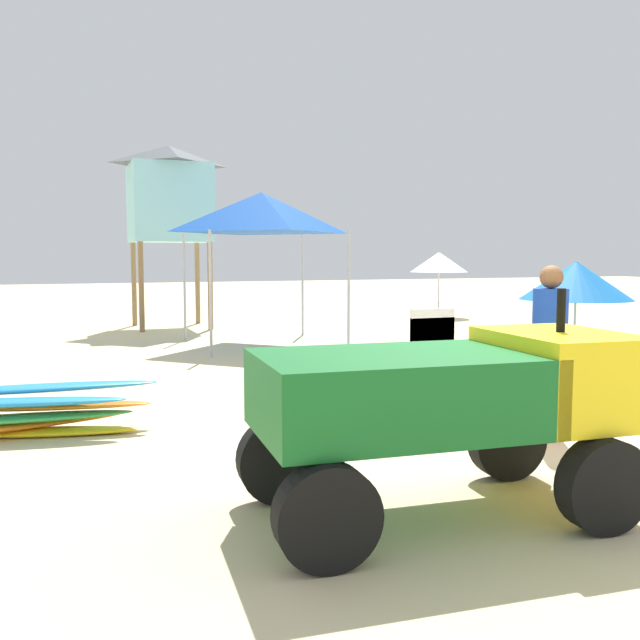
{
  "coord_description": "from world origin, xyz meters",
  "views": [
    {
      "loc": [
        -3.49,
        -4.58,
        1.73
      ],
      "look_at": [
        -0.46,
        3.4,
        0.93
      ],
      "focal_mm": 38.99,
      "sensor_mm": 36.0,
      "label": 1
    }
  ],
  "objects": [
    {
      "name": "surfboard_pile",
      "position": [
        -3.84,
        2.48,
        0.25
      ],
      "size": [
        2.46,
        0.91,
        0.48
      ],
      "color": "yellow",
      "rests_on": "ground"
    },
    {
      "name": "utility_cart",
      "position": [
        -1.07,
        -0.68,
        0.78
      ],
      "size": [
        2.63,
        1.44,
        1.5
      ],
      "color": "#146023",
      "rests_on": "ground"
    },
    {
      "name": "beach_umbrella_left",
      "position": [
        6.51,
        12.42,
        1.53
      ],
      "size": [
        1.61,
        1.61,
        1.82
      ],
      "color": "beige",
      "rests_on": "ground"
    },
    {
      "name": "stacked_plastic_chairs",
      "position": [
        -0.02,
        1.54,
        0.7
      ],
      "size": [
        0.48,
        0.48,
        1.2
      ],
      "color": "white",
      "rests_on": "ground"
    },
    {
      "name": "ground",
      "position": [
        0.0,
        0.0,
        0.0
      ],
      "size": [
        80.0,
        80.0,
        0.0
      ],
      "primitive_type": "plane",
      "color": "beige"
    },
    {
      "name": "lifeguard_near_center",
      "position": [
        0.76,
        0.63,
        0.94
      ],
      "size": [
        0.32,
        0.32,
        1.63
      ],
      "color": "red",
      "rests_on": "ground"
    },
    {
      "name": "beach_umbrella_mid",
      "position": [
        4.56,
        4.67,
        1.31
      ],
      "size": [
        1.83,
        1.83,
        1.63
      ],
      "color": "beige",
      "rests_on": "ground"
    },
    {
      "name": "popup_canopy",
      "position": [
        0.19,
        8.25,
        2.53
      ],
      "size": [
        2.58,
        2.58,
        2.91
      ],
      "color": "#B2B2B7",
      "rests_on": "ground"
    },
    {
      "name": "lifeguard_tower",
      "position": [
        -0.94,
        12.14,
        3.16
      ],
      "size": [
        1.98,
        1.98,
        4.28
      ],
      "color": "olive",
      "rests_on": "ground"
    }
  ]
}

